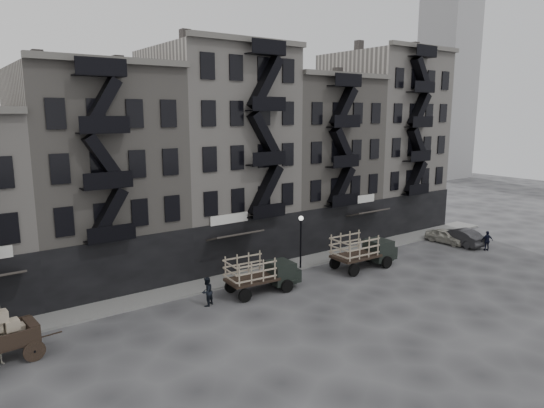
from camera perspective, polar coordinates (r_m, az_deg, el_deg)
ground at (r=34.54m, az=2.23°, el=-9.73°), size 140.00×140.00×0.00m
sidewalk at (r=37.36m, az=-1.36°, el=-8.00°), size 55.00×2.50×0.15m
building_midwest at (r=36.91m, az=-19.89°, el=2.98°), size 10.00×11.35×16.20m
building_center at (r=40.69m, az=-6.31°, el=5.63°), size 10.00×11.35×18.20m
building_mideast at (r=46.53m, az=4.51°, el=5.07°), size 10.00×11.35×16.20m
building_east at (r=53.43m, az=12.79°, el=7.18°), size 10.00×11.35×19.20m
lamp_post at (r=37.44m, az=3.41°, el=-3.65°), size 0.36×0.36×4.28m
stake_truck_west at (r=33.13m, az=-1.25°, el=-7.89°), size 5.36×2.50×2.62m
stake_truck_east at (r=38.70m, az=10.70°, el=-5.14°), size 5.73×2.54×2.83m
car_east at (r=48.32m, az=19.78°, el=-3.58°), size 1.72×3.91×1.31m
car_far at (r=48.14m, az=21.17°, el=-3.58°), size 2.07×4.85×1.55m
pedestrian_mid at (r=31.35m, az=-7.68°, el=-10.18°), size 1.13×1.04×1.87m
policeman at (r=47.02m, az=23.98°, el=-3.98°), size 1.10×0.93×1.77m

